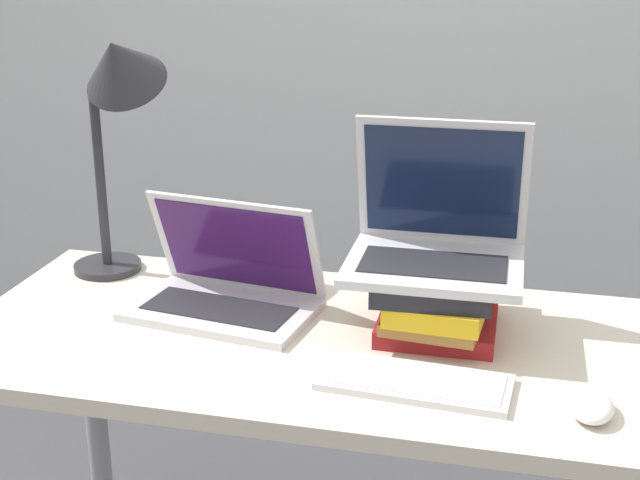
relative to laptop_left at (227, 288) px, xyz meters
The scene contains 7 objects.
desk 0.29m from the laptop_left, 16.09° to the right, with size 1.39×0.61×0.73m.
laptop_left is the anchor object (origin of this frame).
book_stack 0.40m from the laptop_left, ahead, with size 0.22×0.29×0.12m.
laptop_on_books 0.41m from the laptop_left, ahead, with size 0.31×0.25×0.26m.
wireless_keyboard 0.44m from the laptop_left, 29.08° to the right, with size 0.31×0.15×0.01m.
mouse 0.69m from the laptop_left, 20.50° to the right, with size 0.07×0.10×0.03m.
desk_lamp 0.44m from the laptop_left, 156.95° to the left, with size 0.23×0.20×0.53m.
Camera 1 is at (0.28, -1.09, 1.42)m, focal length 50.00 mm.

